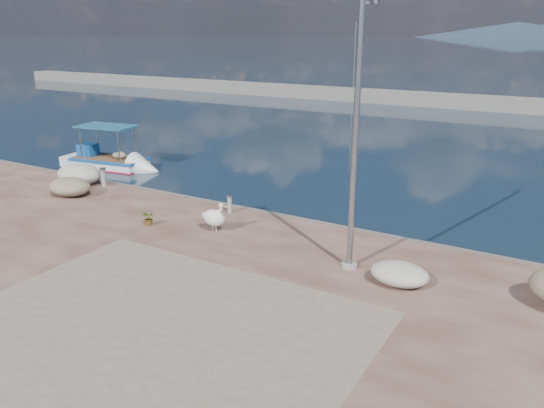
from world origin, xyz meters
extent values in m
plane|color=#162635|center=(0.00, 0.00, 0.00)|extent=(1400.00, 1400.00, 0.00)
cube|color=gray|center=(1.00, -3.00, 0.50)|extent=(9.00, 7.00, 0.01)
cube|color=gray|center=(0.00, 40.00, 0.60)|extent=(120.00, 2.20, 1.20)
cylinder|color=gray|center=(-12.00, 40.00, 4.00)|extent=(0.16, 0.16, 7.00)
cone|color=#28384C|center=(-70.00, 650.00, 8.00)|extent=(220.00, 220.00, 16.00)
cube|color=white|center=(-12.23, 8.19, 0.07)|extent=(5.44, 2.49, 0.86)
cube|color=#164E92|center=(-12.23, 8.19, 0.45)|extent=(4.00, 2.32, 0.13)
cube|color=maroon|center=(-12.23, 8.19, 0.02)|extent=(3.99, 2.30, 0.11)
cube|color=#164E92|center=(-13.52, 7.99, 0.81)|extent=(0.93, 0.93, 0.63)
cube|color=navy|center=(-12.23, 8.19, 2.12)|extent=(3.09, 2.05, 0.07)
cylinder|color=tan|center=(-1.47, 2.51, 0.63)|extent=(0.03, 0.03, 0.25)
cylinder|color=tan|center=(-1.34, 2.52, 0.63)|extent=(0.03, 0.03, 0.25)
ellipsoid|color=white|center=(-1.40, 2.52, 0.96)|extent=(0.80, 0.53, 0.55)
cylinder|color=white|center=(-1.17, 2.53, 1.23)|extent=(0.18, 0.11, 0.47)
sphere|color=white|center=(-1.13, 2.54, 1.43)|extent=(0.15, 0.15, 0.15)
cone|color=#CB7A4F|center=(-0.95, 2.55, 1.39)|extent=(0.37, 0.11, 0.11)
cylinder|color=gray|center=(3.41, 2.19, 4.00)|extent=(0.16, 0.16, 7.00)
cylinder|color=gray|center=(3.41, 2.19, 0.55)|extent=(0.44, 0.44, 0.10)
cube|color=gray|center=(3.41, 2.84, 7.35)|extent=(0.35, 0.18, 0.12)
cylinder|color=gray|center=(-2.03, 4.27, 0.82)|extent=(0.16, 0.16, 0.63)
cylinder|color=gray|center=(-2.03, 4.27, 1.13)|extent=(0.22, 0.22, 0.05)
cylinder|color=gray|center=(-8.45, 4.36, 0.88)|extent=(0.20, 0.20, 0.77)
cylinder|color=gray|center=(-8.45, 4.36, 1.27)|extent=(0.26, 0.26, 0.07)
imported|color=#33722D|center=(-3.61, 1.87, 0.74)|extent=(0.54, 0.50, 0.49)
ellipsoid|color=beige|center=(4.90, 1.89, 0.78)|extent=(1.50, 1.13, 0.56)
ellipsoid|color=tan|center=(-8.67, 2.84, 0.85)|extent=(1.78, 1.38, 0.69)
ellipsoid|color=beige|center=(-9.67, 4.15, 0.92)|extent=(2.05, 1.49, 0.84)
camera|label=1|loc=(8.34, -10.31, 6.66)|focal=35.00mm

